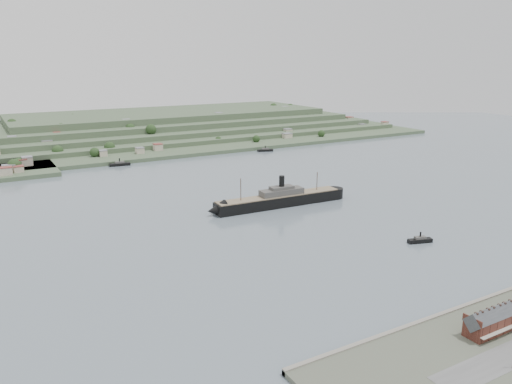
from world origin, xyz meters
TOP-DOWN VIEW (x-y plane):
  - ground at (0.00, 0.00)m, footprint 1400.00×1400.00m
  - far_peninsula at (27.91, 393.10)m, footprint 760.00×309.00m
  - steamship at (-4.49, 24.47)m, footprint 113.49×18.17m
  - tugboat at (30.34, -81.20)m, footprint 15.30×8.03m
  - ferry_west at (-65.80, 225.00)m, footprint 21.11×7.85m
  - ferry_east at (103.71, 220.44)m, footprint 18.85×9.66m

SIDE VIEW (x-z plane):
  - ground at x=0.00m, z-range 0.00..0.00m
  - tugboat at x=30.34m, z-range -1.70..4.95m
  - ferry_east at x=103.71m, z-range -1.77..5.05m
  - ferry_west at x=-65.80m, z-range -2.00..5.73m
  - steamship at x=-4.49m, z-range -8.58..18.63m
  - far_peninsula at x=27.91m, z-range -3.12..26.88m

